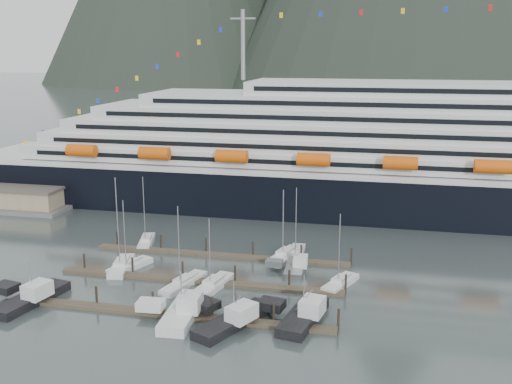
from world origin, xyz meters
TOP-DOWN VIEW (x-y plane):
  - ground at (0.00, 0.00)m, footprint 1600.00×1600.00m
  - cruise_ship at (30.03, 54.94)m, footprint 210.00×30.40m
  - dock_near at (-4.93, -9.95)m, footprint 48.18×2.28m
  - dock_mid at (-4.93, 3.05)m, footprint 48.18×2.28m
  - dock_far at (-4.93, 16.05)m, footprint 48.18×2.28m
  - sailboat_a at (-18.59, 6.48)m, footprint 5.61×9.42m
  - sailboat_b at (-20.04, 6.10)m, footprint 4.95×10.81m
  - sailboat_c at (-1.85, 1.27)m, footprint 4.79×10.55m
  - sailboat_d at (-6.81, 1.13)m, footprint 5.04×10.87m
  - sailboat_e at (-21.24, 19.99)m, footprint 4.69×9.48m
  - sailboat_f at (7.02, 17.39)m, footprint 5.60×10.75m
  - sailboat_g at (8.76, 19.21)m, footprint 2.83×10.00m
  - sailboat_h at (18.00, 6.67)m, footprint 5.64×9.21m
  - trawler_a at (-27.15, -10.31)m, footprint 10.03×13.74m
  - trawler_b at (-3.15, -10.41)m, footprint 9.45×12.39m
  - trawler_c at (4.59, -10.72)m, footprint 11.59×14.16m
  - trawler_d at (13.84, -7.46)m, footprint 9.86×13.23m
  - trawler_e at (9.67, 11.42)m, footprint 7.26×9.52m

SIDE VIEW (x-z plane):
  - ground at x=0.00m, z-range 0.00..0.00m
  - dock_near at x=-4.93m, z-range -1.29..1.91m
  - dock_mid at x=-4.93m, z-range -1.29..1.91m
  - dock_far at x=-4.93m, z-range -1.29..1.91m
  - sailboat_g at x=8.76m, z-range -6.43..7.25m
  - sailboat_d at x=-6.81m, z-range -6.60..7.43m
  - sailboat_e at x=-21.24m, z-range -6.64..7.47m
  - sailboat_h at x=18.00m, z-range -5.96..6.79m
  - sailboat_c at x=-1.85m, z-range -5.77..6.61m
  - sailboat_a at x=-18.59m, z-range -6.08..6.92m
  - sailboat_f at x=7.02m, z-range -6.44..7.32m
  - sailboat_b at x=-20.04m, z-range -8.05..8.96m
  - trawler_e at x=9.67m, z-range -2.20..3.82m
  - trawler_c at x=4.59m, z-range -2.66..4.47m
  - trawler_a at x=-27.15m, z-range -2.73..4.58m
  - trawler_d at x=13.84m, z-range -2.86..4.76m
  - trawler_b at x=-3.15m, z-range -2.99..4.94m
  - cruise_ship at x=30.03m, z-range -13.11..37.19m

